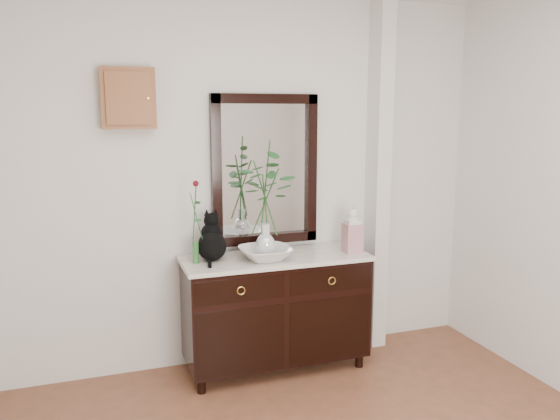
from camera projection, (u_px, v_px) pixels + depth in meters
name	position (u px, v px, depth m)	size (l,w,h in m)	color
wall_back	(252.00, 183.00, 4.00)	(3.60, 0.04, 2.70)	silver
pilaster	(378.00, 179.00, 4.24)	(0.12, 0.20, 2.70)	silver
sideboard	(276.00, 306.00, 3.95)	(1.33, 0.52, 0.82)	black
wall_mirror	(265.00, 170.00, 4.00)	(0.80, 0.06, 1.10)	black
key_cabinet	(128.00, 98.00, 3.58)	(0.35, 0.10, 0.40)	brown
cat	(212.00, 237.00, 3.76)	(0.23, 0.28, 0.33)	black
lotus_bowl	(266.00, 253.00, 3.78)	(0.36, 0.36, 0.09)	silver
vase_branches	(265.00, 199.00, 3.71)	(0.39, 0.39, 0.82)	silver
bud_vase_rose	(195.00, 222.00, 3.65)	(0.07, 0.07, 0.58)	#306C31
ginger_jar	(353.00, 230.00, 3.97)	(0.12, 0.12, 0.33)	white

